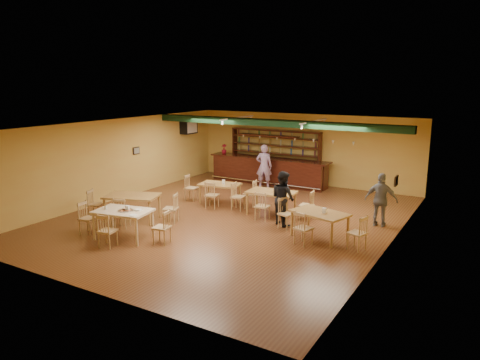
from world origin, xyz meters
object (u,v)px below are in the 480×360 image
Objects in this scene: near_table at (124,224)px; patron_right_a at (283,198)px; dining_table_c at (133,208)px; dining_table_b at (271,203)px; patron_bar at (264,166)px; dining_table_a at (220,193)px; dining_table_d at (319,225)px; bar_counter at (268,171)px.

near_table is 0.91× the size of patron_right_a.
patron_right_a is at bearing 35.58° from near_table.
patron_right_a reaches higher than near_table.
dining_table_b is at bearing 19.75° from dining_table_c.
near_table is 0.84× the size of patron_bar.
dining_table_c is 6.32m from patron_bar.
dining_table_b is at bearing -15.62° from patron_right_a.
dining_table_d reaches higher than dining_table_a.
dining_table_c is 4.78m from patron_right_a.
dining_table_b reaches higher than dining_table_a.
patron_right_a is at bearing -58.54° from bar_counter.
dining_table_d is (4.50, -1.78, 0.02)m from dining_table_a.
dining_table_c is at bearing -120.50° from dining_table_a.
patron_right_a is (3.31, 3.44, 0.43)m from near_table.
dining_table_b is 1.22m from patron_right_a.
bar_counter reaches higher than dining_table_c.
dining_table_b is (2.19, -4.09, -0.17)m from bar_counter.
near_table is 4.80m from patron_right_a.
dining_table_c is 0.98× the size of patron_right_a.
patron_bar reaches higher than dining_table_c.
patron_bar is (0.22, -0.83, 0.35)m from bar_counter.
patron_right_a is at bearing 6.08° from dining_table_c.
dining_table_a is 3.29m from patron_right_a.
near_table is 7.55m from patron_bar.
dining_table_a is 0.92× the size of dining_table_b.
bar_counter is 4.65m from dining_table_b.
dining_table_a is at bearing 49.24° from dining_table_c.
bar_counter is 3.54× the size of dining_table_d.
dining_table_d is at bearing -51.27° from bar_counter.
dining_table_a is 0.94× the size of dining_table_d.
dining_table_d is at bearing 20.00° from near_table.
patron_bar is at bearing -26.28° from patron_right_a.
near_table is (-0.32, -8.34, -0.15)m from bar_counter.
dining_table_c is at bearing -100.65° from bar_counter.
near_table is at bearing -124.57° from dining_table_b.
patron_bar is at bearing 75.41° from near_table.
near_table is at bearing 75.49° from patron_right_a.
bar_counter is 3.48× the size of dining_table_b.
dining_table_c is (-1.25, -3.19, 0.05)m from dining_table_a.
bar_counter reaches higher than dining_table_b.
bar_counter is at bearing 144.82° from dining_table_d.
dining_table_d is 6.34m from patron_bar.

